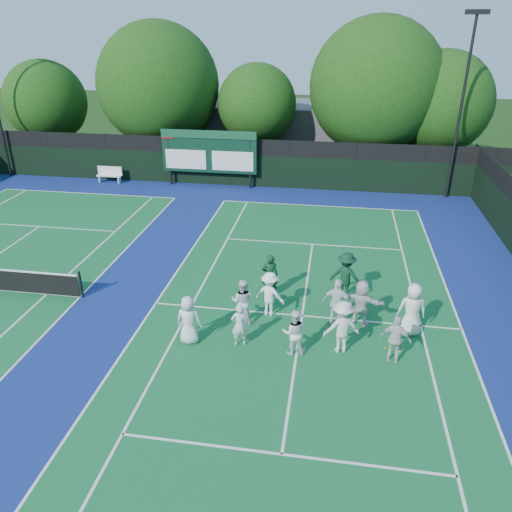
# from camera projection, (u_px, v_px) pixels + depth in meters

# --- Properties ---
(ground) EXTENTS (120.00, 120.00, 0.00)m
(ground) POSITION_uv_depth(u_px,v_px,m) (300.00, 332.00, 17.00)
(ground) COLOR #15330E
(ground) RESTS_ON ground
(court_apron) EXTENTS (34.00, 32.00, 0.01)m
(court_apron) POSITION_uv_depth(u_px,v_px,m) (143.00, 302.00, 18.75)
(court_apron) COLOR navy
(court_apron) RESTS_ON ground
(near_court) EXTENTS (11.05, 23.85, 0.01)m
(near_court) POSITION_uv_depth(u_px,v_px,m) (302.00, 316.00, 17.88)
(near_court) COLOR #135D2D
(near_court) RESTS_ON ground
(back_fence) EXTENTS (34.00, 0.08, 3.00)m
(back_fence) POSITION_uv_depth(u_px,v_px,m) (227.00, 164.00, 31.56)
(back_fence) COLOR black
(back_fence) RESTS_ON ground
(scoreboard) EXTENTS (6.00, 0.21, 3.55)m
(scoreboard) POSITION_uv_depth(u_px,v_px,m) (209.00, 152.00, 30.98)
(scoreboard) COLOR black
(scoreboard) RESTS_ON ground
(clubhouse) EXTENTS (18.00, 6.00, 4.00)m
(clubhouse) POSITION_uv_depth(u_px,v_px,m) (300.00, 131.00, 37.84)
(clubhouse) COLOR #55555A
(clubhouse) RESTS_ON ground
(light_pole_right) EXTENTS (1.20, 0.30, 10.12)m
(light_pole_right) POSITION_uv_depth(u_px,v_px,m) (465.00, 87.00, 27.22)
(light_pole_right) COLOR black
(light_pole_right) RESTS_ON ground
(bench) EXTENTS (1.64, 0.45, 1.04)m
(bench) POSITION_uv_depth(u_px,v_px,m) (110.00, 174.00, 32.45)
(bench) COLOR white
(bench) RESTS_ON ground
(tree_a) EXTENTS (5.70, 5.70, 7.24)m
(tree_a) POSITION_uv_depth(u_px,v_px,m) (49.00, 104.00, 35.49)
(tree_a) COLOR black
(tree_a) RESTS_ON ground
(tree_b) EXTENTS (8.19, 8.19, 9.75)m
(tree_b) POSITION_uv_depth(u_px,v_px,m) (161.00, 88.00, 33.75)
(tree_b) COLOR black
(tree_b) RESTS_ON ground
(tree_c) EXTENTS (5.22, 5.22, 7.20)m
(tree_c) POSITION_uv_depth(u_px,v_px,m) (259.00, 106.00, 33.20)
(tree_c) COLOR black
(tree_c) RESTS_ON ground
(tree_d) EXTENTS (8.47, 8.47, 10.05)m
(tree_d) POSITION_uv_depth(u_px,v_px,m) (379.00, 90.00, 31.60)
(tree_d) COLOR black
(tree_d) RESTS_ON ground
(tree_e) EXTENTS (6.41, 6.41, 8.12)m
(tree_e) POSITION_uv_depth(u_px,v_px,m) (442.00, 106.00, 31.39)
(tree_e) COLOR black
(tree_e) RESTS_ON ground
(tennis_ball_0) EXTENTS (0.07, 0.07, 0.07)m
(tennis_ball_0) POSITION_uv_depth(u_px,v_px,m) (244.00, 321.00, 17.54)
(tennis_ball_0) COLOR #CCC918
(tennis_ball_0) RESTS_ON ground
(tennis_ball_1) EXTENTS (0.07, 0.07, 0.07)m
(tennis_ball_1) POSITION_uv_depth(u_px,v_px,m) (392.00, 330.00, 17.00)
(tennis_ball_1) COLOR #CCC918
(tennis_ball_1) RESTS_ON ground
(tennis_ball_2) EXTENTS (0.07, 0.07, 0.07)m
(tennis_ball_2) POSITION_uv_depth(u_px,v_px,m) (385.00, 348.00, 16.08)
(tennis_ball_2) COLOR #CCC918
(tennis_ball_2) RESTS_ON ground
(tennis_ball_3) EXTENTS (0.07, 0.07, 0.07)m
(tennis_ball_3) POSITION_uv_depth(u_px,v_px,m) (257.00, 286.00, 19.85)
(tennis_ball_3) COLOR #CCC918
(tennis_ball_3) RESTS_ON ground
(tennis_ball_5) EXTENTS (0.07, 0.07, 0.07)m
(tennis_ball_5) POSITION_uv_depth(u_px,v_px,m) (400.00, 351.00, 15.92)
(tennis_ball_5) COLOR #CCC918
(tennis_ball_5) RESTS_ON ground
(player_front_0) EXTENTS (0.83, 0.54, 1.68)m
(player_front_0) POSITION_uv_depth(u_px,v_px,m) (189.00, 320.00, 16.11)
(player_front_0) COLOR white
(player_front_0) RESTS_ON ground
(player_front_1) EXTENTS (0.63, 0.51, 1.51)m
(player_front_1) POSITION_uv_depth(u_px,v_px,m) (240.00, 325.00, 16.01)
(player_front_1) COLOR silver
(player_front_1) RESTS_ON ground
(player_front_2) EXTENTS (0.84, 0.70, 1.56)m
(player_front_2) POSITION_uv_depth(u_px,v_px,m) (294.00, 332.00, 15.58)
(player_front_2) COLOR white
(player_front_2) RESTS_ON ground
(player_front_3) EXTENTS (1.30, 0.97, 1.80)m
(player_front_3) POSITION_uv_depth(u_px,v_px,m) (342.00, 327.00, 15.63)
(player_front_3) COLOR silver
(player_front_3) RESTS_ON ground
(player_front_4) EXTENTS (1.01, 0.62, 1.60)m
(player_front_4) POSITION_uv_depth(u_px,v_px,m) (396.00, 339.00, 15.20)
(player_front_4) COLOR silver
(player_front_4) RESTS_ON ground
(player_back_0) EXTENTS (0.86, 0.70, 1.67)m
(player_back_0) POSITION_uv_depth(u_px,v_px,m) (243.00, 301.00, 17.20)
(player_back_0) COLOR silver
(player_back_0) RESTS_ON ground
(player_back_1) EXTENTS (1.22, 0.90, 1.68)m
(player_back_1) POSITION_uv_depth(u_px,v_px,m) (270.00, 294.00, 17.63)
(player_back_1) COLOR white
(player_back_1) RESTS_ON ground
(player_back_2) EXTENTS (1.11, 0.64, 1.78)m
(player_back_2) POSITION_uv_depth(u_px,v_px,m) (337.00, 303.00, 16.97)
(player_back_2) COLOR silver
(player_back_2) RESTS_ON ground
(player_back_3) EXTENTS (1.65, 0.93, 1.70)m
(player_back_3) POSITION_uv_depth(u_px,v_px,m) (361.00, 303.00, 17.07)
(player_back_3) COLOR silver
(player_back_3) RESTS_ON ground
(player_back_4) EXTENTS (0.93, 0.62, 1.88)m
(player_back_4) POSITION_uv_depth(u_px,v_px,m) (412.00, 309.00, 16.51)
(player_back_4) COLOR white
(player_back_4) RESTS_ON ground
(coach_left) EXTENTS (0.71, 0.54, 1.74)m
(coach_left) POSITION_uv_depth(u_px,v_px,m) (270.00, 275.00, 18.86)
(coach_left) COLOR #0E351F
(coach_left) RESTS_ON ground
(coach_right) EXTENTS (1.35, 0.99, 1.87)m
(coach_right) POSITION_uv_depth(u_px,v_px,m) (346.00, 276.00, 18.68)
(coach_right) COLOR #0D331E
(coach_right) RESTS_ON ground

